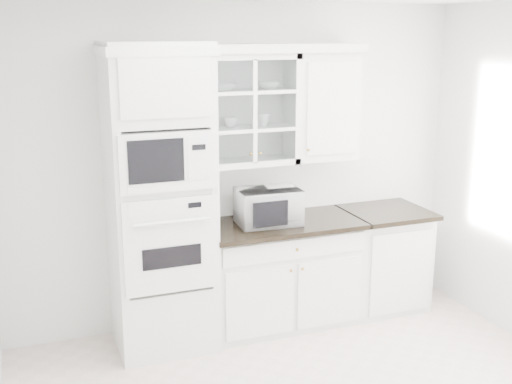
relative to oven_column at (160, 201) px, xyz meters
name	(u,v)px	position (x,y,z in m)	size (l,w,h in m)	color
room_shell	(304,141)	(0.75, -0.99, 0.58)	(4.00, 3.50, 2.70)	white
oven_column	(160,201)	(0.00, 0.00, 0.00)	(0.76, 0.68, 2.40)	white
base_cabinet_run	(281,272)	(1.03, 0.03, -0.74)	(1.32, 0.67, 0.92)	white
extra_base_cabinet	(382,258)	(2.03, 0.03, -0.74)	(0.72, 0.67, 0.92)	white
upper_cabinet_glass	(248,110)	(0.78, 0.17, 0.65)	(0.80, 0.33, 0.90)	white
upper_cabinet_solid	(323,106)	(1.46, 0.17, 0.65)	(0.55, 0.33, 0.90)	white
crown_molding	(236,48)	(0.68, 0.14, 1.14)	(2.14, 0.38, 0.07)	white
countertop_microwave	(268,206)	(0.90, 0.01, -0.13)	(0.51, 0.42, 0.30)	white
bowl_a	(222,87)	(0.57, 0.18, 0.84)	(0.23, 0.23, 0.06)	white
bowl_b	(269,85)	(0.97, 0.19, 0.84)	(0.18, 0.18, 0.06)	white
cup_a	(231,122)	(0.64, 0.19, 0.55)	(0.11, 0.11, 0.08)	white
cup_b	(263,120)	(0.91, 0.17, 0.56)	(0.11, 0.11, 0.10)	white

